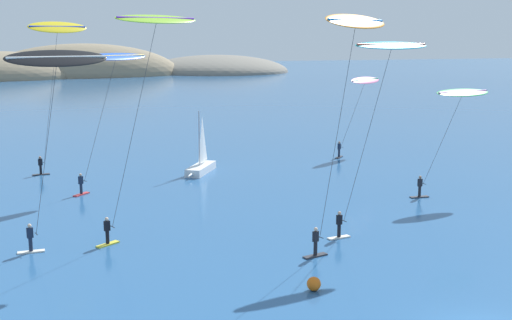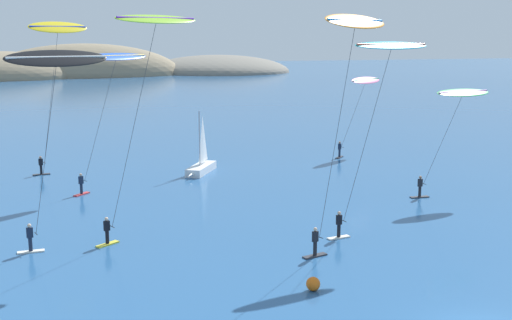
{
  "view_description": "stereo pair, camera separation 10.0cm",
  "coord_description": "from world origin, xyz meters",
  "px_view_note": "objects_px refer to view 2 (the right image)",
  "views": [
    {
      "loc": [
        -16.99,
        -20.48,
        12.17
      ],
      "look_at": [
        -2.63,
        22.17,
        3.56
      ],
      "focal_mm": 45.0,
      "sensor_mm": 36.0,
      "label": 1
    },
    {
      "loc": [
        -16.89,
        -20.51,
        12.17
      ],
      "look_at": [
        -2.63,
        22.17,
        3.56
      ],
      "focal_mm": 45.0,
      "sensor_mm": 36.0,
      "label": 2
    }
  ],
  "objects_px": {
    "kitesurfer_yellow": "(57,37)",
    "marker_buoy": "(313,284)",
    "kitesurfer_blue": "(114,66)",
    "kitesurfer_pink": "(364,86)",
    "kitesurfer_cyan": "(387,61)",
    "kitesurfer_lime": "(153,36)",
    "kitesurfer_orange": "(353,38)",
    "kitesurfer_green": "(460,99)",
    "kitesurfer_black": "(55,71)",
    "sailboat_near": "(200,166)"
  },
  "relations": [
    {
      "from": "kitesurfer_orange",
      "to": "kitesurfer_yellow",
      "type": "distance_m",
      "value": 31.55
    },
    {
      "from": "kitesurfer_yellow",
      "to": "sailboat_near",
      "type": "bearing_deg",
      "value": -21.79
    },
    {
      "from": "kitesurfer_cyan",
      "to": "kitesurfer_lime",
      "type": "xyz_separation_m",
      "value": [
        -13.68,
        3.79,
        1.5
      ]
    },
    {
      "from": "kitesurfer_pink",
      "to": "marker_buoy",
      "type": "relative_size",
      "value": 11.56
    },
    {
      "from": "kitesurfer_yellow",
      "to": "kitesurfer_black",
      "type": "height_order",
      "value": "kitesurfer_yellow"
    },
    {
      "from": "sailboat_near",
      "to": "kitesurfer_black",
      "type": "height_order",
      "value": "kitesurfer_black"
    },
    {
      "from": "sailboat_near",
      "to": "kitesurfer_lime",
      "type": "distance_m",
      "value": 21.78
    },
    {
      "from": "kitesurfer_yellow",
      "to": "kitesurfer_lime",
      "type": "xyz_separation_m",
      "value": [
        4.9,
        -21.77,
        0.07
      ]
    },
    {
      "from": "kitesurfer_black",
      "to": "marker_buoy",
      "type": "height_order",
      "value": "kitesurfer_black"
    },
    {
      "from": "kitesurfer_lime",
      "to": "kitesurfer_blue",
      "type": "bearing_deg",
      "value": 93.43
    },
    {
      "from": "kitesurfer_black",
      "to": "kitesurfer_cyan",
      "type": "xyz_separation_m",
      "value": [
        19.37,
        -3.1,
        0.47
      ]
    },
    {
      "from": "kitesurfer_lime",
      "to": "sailboat_near",
      "type": "bearing_deg",
      "value": 68.27
    },
    {
      "from": "kitesurfer_yellow",
      "to": "kitesurfer_lime",
      "type": "distance_m",
      "value": 22.32
    },
    {
      "from": "kitesurfer_lime",
      "to": "kitesurfer_black",
      "type": "bearing_deg",
      "value": -173.14
    },
    {
      "from": "kitesurfer_orange",
      "to": "kitesurfer_green",
      "type": "relative_size",
      "value": 1.64
    },
    {
      "from": "sailboat_near",
      "to": "kitesurfer_orange",
      "type": "bearing_deg",
      "value": -81.66
    },
    {
      "from": "sailboat_near",
      "to": "marker_buoy",
      "type": "height_order",
      "value": "sailboat_near"
    },
    {
      "from": "sailboat_near",
      "to": "kitesurfer_blue",
      "type": "bearing_deg",
      "value": -159.15
    },
    {
      "from": "sailboat_near",
      "to": "kitesurfer_yellow",
      "type": "height_order",
      "value": "kitesurfer_yellow"
    },
    {
      "from": "sailboat_near",
      "to": "kitesurfer_orange",
      "type": "distance_m",
      "value": 25.96
    },
    {
      "from": "sailboat_near",
      "to": "kitesurfer_yellow",
      "type": "relative_size",
      "value": 0.42
    },
    {
      "from": "sailboat_near",
      "to": "kitesurfer_pink",
      "type": "distance_m",
      "value": 21.22
    },
    {
      "from": "kitesurfer_lime",
      "to": "kitesurfer_pink",
      "type": "relative_size",
      "value": 1.68
    },
    {
      "from": "kitesurfer_black",
      "to": "kitesurfer_green",
      "type": "relative_size",
      "value": 1.4
    },
    {
      "from": "sailboat_near",
      "to": "kitesurfer_pink",
      "type": "height_order",
      "value": "kitesurfer_pink"
    },
    {
      "from": "sailboat_near",
      "to": "kitesurfer_yellow",
      "type": "bearing_deg",
      "value": 158.21
    },
    {
      "from": "kitesurfer_green",
      "to": "sailboat_near",
      "type": "bearing_deg",
      "value": 142.5
    },
    {
      "from": "kitesurfer_cyan",
      "to": "kitesurfer_blue",
      "type": "distance_m",
      "value": 23.12
    },
    {
      "from": "kitesurfer_orange",
      "to": "kitesurfer_lime",
      "type": "height_order",
      "value": "kitesurfer_lime"
    },
    {
      "from": "kitesurfer_black",
      "to": "kitesurfer_blue",
      "type": "xyz_separation_m",
      "value": [
        4.84,
        14.86,
        -0.39
      ]
    },
    {
      "from": "kitesurfer_orange",
      "to": "marker_buoy",
      "type": "height_order",
      "value": "kitesurfer_orange"
    },
    {
      "from": "kitesurfer_lime",
      "to": "kitesurfer_pink",
      "type": "xyz_separation_m",
      "value": [
        26.22,
        22.68,
        -5.15
      ]
    },
    {
      "from": "kitesurfer_blue",
      "to": "kitesurfer_yellow",
      "type": "bearing_deg",
      "value": 118.03
    },
    {
      "from": "kitesurfer_yellow",
      "to": "marker_buoy",
      "type": "xyz_separation_m",
      "value": [
        10.45,
        -33.37,
        -11.86
      ]
    },
    {
      "from": "kitesurfer_lime",
      "to": "marker_buoy",
      "type": "distance_m",
      "value": 17.54
    },
    {
      "from": "kitesurfer_orange",
      "to": "sailboat_near",
      "type": "bearing_deg",
      "value": 98.34
    },
    {
      "from": "kitesurfer_cyan",
      "to": "marker_buoy",
      "type": "relative_size",
      "value": 17.16
    },
    {
      "from": "kitesurfer_pink",
      "to": "marker_buoy",
      "type": "xyz_separation_m",
      "value": [
        -20.67,
        -34.28,
        -6.78
      ]
    },
    {
      "from": "kitesurfer_orange",
      "to": "kitesurfer_cyan",
      "type": "xyz_separation_m",
      "value": [
        3.49,
        2.15,
        -1.36
      ]
    },
    {
      "from": "kitesurfer_yellow",
      "to": "kitesurfer_lime",
      "type": "height_order",
      "value": "kitesurfer_yellow"
    },
    {
      "from": "kitesurfer_lime",
      "to": "kitesurfer_blue",
      "type": "relative_size",
      "value": 1.23
    },
    {
      "from": "kitesurfer_lime",
      "to": "marker_buoy",
      "type": "bearing_deg",
      "value": -64.41
    },
    {
      "from": "kitesurfer_cyan",
      "to": "kitesurfer_pink",
      "type": "xyz_separation_m",
      "value": [
        12.54,
        26.47,
        -3.64
      ]
    },
    {
      "from": "kitesurfer_black",
      "to": "marker_buoy",
      "type": "relative_size",
      "value": 16.52
    },
    {
      "from": "kitesurfer_orange",
      "to": "kitesurfer_cyan",
      "type": "relative_size",
      "value": 1.13
    },
    {
      "from": "kitesurfer_blue",
      "to": "kitesurfer_pink",
      "type": "height_order",
      "value": "kitesurfer_blue"
    },
    {
      "from": "kitesurfer_black",
      "to": "kitesurfer_yellow",
      "type": "bearing_deg",
      "value": 87.97
    },
    {
      "from": "kitesurfer_yellow",
      "to": "kitesurfer_black",
      "type": "bearing_deg",
      "value": -92.03
    },
    {
      "from": "kitesurfer_lime",
      "to": "kitesurfer_green",
      "type": "relative_size",
      "value": 1.64
    },
    {
      "from": "kitesurfer_lime",
      "to": "kitesurfer_blue",
      "type": "xyz_separation_m",
      "value": [
        -0.85,
        14.17,
        -2.37
      ]
    }
  ]
}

